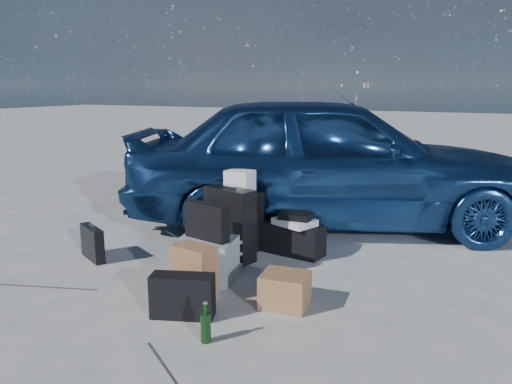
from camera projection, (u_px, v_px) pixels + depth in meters
ground at (182, 294)px, 3.97m from camera, size 60.00×60.00×0.00m
car at (329, 160)px, 5.79m from camera, size 4.96×3.44×1.57m
pelican_case at (206, 259)px, 4.27m from camera, size 0.54×0.47×0.35m
laptop_bag at (207, 221)px, 4.21m from camera, size 0.43×0.19×0.31m
briefcase at (92, 243)px, 4.75m from camera, size 0.41×0.27×0.32m
suitcase_left at (230, 224)px, 4.74m from camera, size 0.56×0.34×0.69m
suitcase_right at (240, 219)px, 5.08m from camera, size 0.52×0.30×0.59m
white_carton at (240, 181)px, 4.98m from camera, size 0.27×0.22×0.21m
duffel_bag at (293, 239)px, 4.90m from camera, size 0.63×0.35×0.30m
flat_box_white at (295, 222)px, 4.84m from camera, size 0.45×0.39×0.07m
flat_box_black at (296, 216)px, 4.82m from camera, size 0.30×0.22×0.06m
kraft_bag at (195, 272)px, 3.85m from camera, size 0.35×0.24×0.43m
cardboard_box at (285, 290)px, 3.74m from camera, size 0.37×0.33×0.26m
messenger_bag at (183, 296)px, 3.56m from camera, size 0.48×0.31×0.32m
green_bottle at (206, 323)px, 3.21m from camera, size 0.07×0.07×0.27m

